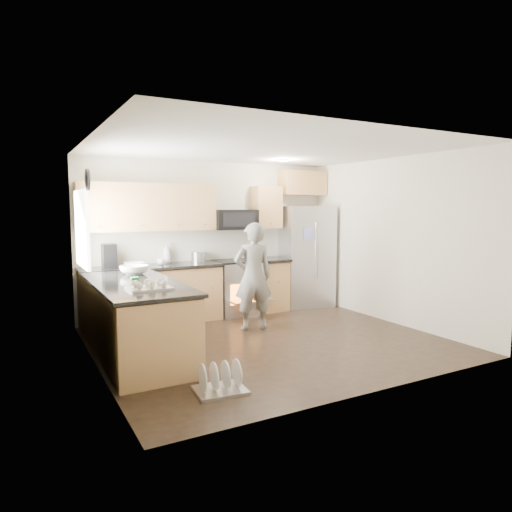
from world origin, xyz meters
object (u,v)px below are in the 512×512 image
refrigerator (305,256)px  person (253,276)px  stove_range (237,275)px  dish_rack (220,383)px

refrigerator → person: (-1.67, -1.05, -0.12)m
stove_range → refrigerator: size_ratio=0.97×
stove_range → person: 1.08m
stove_range → dish_rack: (-1.65, -2.95, -0.59)m
stove_range → person: size_ratio=1.11×
dish_rack → stove_range: bearing=60.9°
refrigerator → person: refrigerator is taller
stove_range → person: (-0.25, -1.04, 0.13)m
stove_range → refrigerator: 1.44m
person → dish_rack: (-1.40, -1.91, -0.72)m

